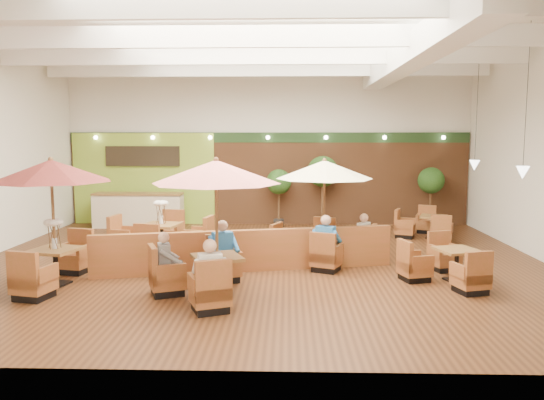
{
  "coord_description": "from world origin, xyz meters",
  "views": [
    {
      "loc": [
        0.7,
        -12.65,
        3.07
      ],
      "look_at": [
        0.3,
        0.5,
        1.5
      ],
      "focal_mm": 35.0,
      "sensor_mm": 36.0,
      "label": 1
    }
  ],
  "objects_px": {
    "table_5": "(425,227)",
    "diner_3": "(326,238)",
    "table_0": "(52,189)",
    "table_1": "(213,197)",
    "service_counter": "(139,210)",
    "table_3": "(162,237)",
    "booth_divider": "(246,251)",
    "table_2": "(324,191)",
    "diner_4": "(362,232)",
    "topiary_1": "(323,174)",
    "topiary_0": "(279,184)",
    "table_4": "(444,266)",
    "diner_1": "(223,245)",
    "diner_0": "(210,268)",
    "diner_2": "(167,257)",
    "topiary_2": "(431,183)"
  },
  "relations": [
    {
      "from": "table_5",
      "to": "diner_3",
      "type": "distance_m",
      "value": 5.33
    },
    {
      "from": "table_0",
      "to": "diner_3",
      "type": "relative_size",
      "value": 3.19
    },
    {
      "from": "table_1",
      "to": "table_5",
      "type": "relative_size",
      "value": 1.14
    },
    {
      "from": "service_counter",
      "to": "table_3",
      "type": "relative_size",
      "value": 1.09
    },
    {
      "from": "table_3",
      "to": "booth_divider",
      "type": "bearing_deg",
      "value": -26.66
    },
    {
      "from": "table_1",
      "to": "table_0",
      "type": "bearing_deg",
      "value": 147.2
    },
    {
      "from": "booth_divider",
      "to": "table_2",
      "type": "bearing_deg",
      "value": 16.07
    },
    {
      "from": "table_1",
      "to": "table_3",
      "type": "height_order",
      "value": "table_1"
    },
    {
      "from": "service_counter",
      "to": "diner_4",
      "type": "height_order",
      "value": "diner_4"
    },
    {
      "from": "service_counter",
      "to": "topiary_1",
      "type": "distance_m",
      "value": 6.39
    },
    {
      "from": "service_counter",
      "to": "table_5",
      "type": "height_order",
      "value": "service_counter"
    },
    {
      "from": "table_0",
      "to": "table_1",
      "type": "bearing_deg",
      "value": 2.24
    },
    {
      "from": "table_1",
      "to": "topiary_0",
      "type": "relative_size",
      "value": 1.42
    },
    {
      "from": "topiary_1",
      "to": "table_1",
      "type": "bearing_deg",
      "value": -108.24
    },
    {
      "from": "table_2",
      "to": "topiary_1",
      "type": "bearing_deg",
      "value": 110.37
    },
    {
      "from": "booth_divider",
      "to": "table_4",
      "type": "xyz_separation_m",
      "value": [
        4.3,
        -0.69,
        -0.15
      ]
    },
    {
      "from": "booth_divider",
      "to": "table_1",
      "type": "distance_m",
      "value": 2.4
    },
    {
      "from": "service_counter",
      "to": "diner_3",
      "type": "distance_m",
      "value": 8.34
    },
    {
      "from": "table_2",
      "to": "diner_4",
      "type": "height_order",
      "value": "table_2"
    },
    {
      "from": "service_counter",
      "to": "table_0",
      "type": "xyz_separation_m",
      "value": [
        0.27,
        -7.11,
        1.43
      ]
    },
    {
      "from": "table_1",
      "to": "diner_4",
      "type": "relative_size",
      "value": 3.74
    },
    {
      "from": "table_4",
      "to": "service_counter",
      "type": "bearing_deg",
      "value": 126.14
    },
    {
      "from": "table_4",
      "to": "diner_1",
      "type": "bearing_deg",
      "value": 166.05
    },
    {
      "from": "booth_divider",
      "to": "table_1",
      "type": "xyz_separation_m",
      "value": [
        -0.49,
        -1.85,
        1.45
      ]
    },
    {
      "from": "diner_0",
      "to": "diner_3",
      "type": "height_order",
      "value": "diner_3"
    },
    {
      "from": "table_1",
      "to": "diner_4",
      "type": "bearing_deg",
      "value": 18.65
    },
    {
      "from": "table_5",
      "to": "topiary_0",
      "type": "height_order",
      "value": "topiary_0"
    },
    {
      "from": "table_0",
      "to": "service_counter",
      "type": "bearing_deg",
      "value": 104.6
    },
    {
      "from": "table_3",
      "to": "diner_3",
      "type": "xyz_separation_m",
      "value": [
        4.23,
        -1.77,
        0.34
      ]
    },
    {
      "from": "table_4",
      "to": "diner_2",
      "type": "xyz_separation_m",
      "value": [
        -5.71,
        -1.15,
        0.42
      ]
    },
    {
      "from": "booth_divider",
      "to": "diner_1",
      "type": "distance_m",
      "value": 1.01
    },
    {
      "from": "topiary_1",
      "to": "diner_4",
      "type": "bearing_deg",
      "value": -82.73
    },
    {
      "from": "booth_divider",
      "to": "table_2",
      "type": "height_order",
      "value": "table_2"
    },
    {
      "from": "topiary_0",
      "to": "table_2",
      "type": "bearing_deg",
      "value": -76.71
    },
    {
      "from": "topiary_1",
      "to": "diner_3",
      "type": "xyz_separation_m",
      "value": [
        -0.29,
        -6.0,
        -1.03
      ]
    },
    {
      "from": "service_counter",
      "to": "table_1",
      "type": "xyz_separation_m",
      "value": [
        3.66,
        -7.72,
        1.35
      ]
    },
    {
      "from": "table_4",
      "to": "diner_1",
      "type": "xyz_separation_m",
      "value": [
        -4.72,
        -0.17,
        0.45
      ]
    },
    {
      "from": "table_4",
      "to": "diner_1",
      "type": "relative_size",
      "value": 2.92
    },
    {
      "from": "diner_2",
      "to": "diner_4",
      "type": "distance_m",
      "value": 5.06
    },
    {
      "from": "table_0",
      "to": "diner_2",
      "type": "xyz_separation_m",
      "value": [
        2.48,
        -0.61,
        -1.26
      ]
    },
    {
      "from": "booth_divider",
      "to": "diner_4",
      "type": "height_order",
      "value": "diner_4"
    },
    {
      "from": "service_counter",
      "to": "table_3",
      "type": "xyz_separation_m",
      "value": [
        1.75,
        -4.03,
        -0.15
      ]
    },
    {
      "from": "topiary_1",
      "to": "table_3",
      "type": "bearing_deg",
      "value": -136.89
    },
    {
      "from": "topiary_1",
      "to": "table_5",
      "type": "bearing_deg",
      "value": -31.56
    },
    {
      "from": "topiary_0",
      "to": "topiary_2",
      "type": "relative_size",
      "value": 0.96
    },
    {
      "from": "topiary_1",
      "to": "topiary_2",
      "type": "bearing_deg",
      "value": -0.0
    },
    {
      "from": "booth_divider",
      "to": "diner_4",
      "type": "distance_m",
      "value": 2.96
    },
    {
      "from": "table_3",
      "to": "topiary_0",
      "type": "relative_size",
      "value": 1.4
    },
    {
      "from": "table_1",
      "to": "diner_3",
      "type": "xyz_separation_m",
      "value": [
        2.32,
        1.92,
        -1.16
      ]
    },
    {
      "from": "table_1",
      "to": "topiary_2",
      "type": "height_order",
      "value": "table_1"
    }
  ]
}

